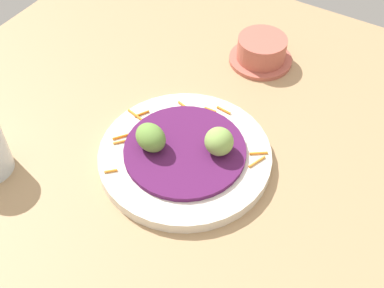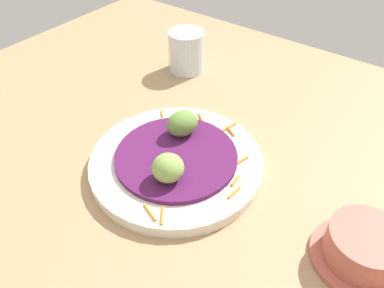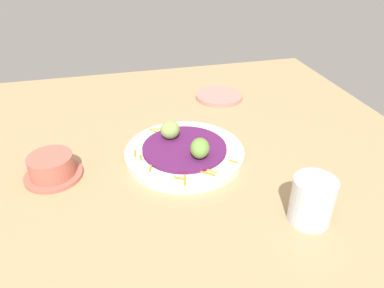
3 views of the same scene
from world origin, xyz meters
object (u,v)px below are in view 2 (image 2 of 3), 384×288
at_px(guac_scoop_center, 168,168).
at_px(terracotta_bowl, 362,248).
at_px(main_plate, 176,163).
at_px(guac_scoop_left, 182,123).
at_px(water_glass, 186,51).

bearing_deg(guac_scoop_center, terracotta_bowl, 11.57).
xyz_separation_m(main_plate, guac_scoop_left, (-0.02, 0.05, 0.04)).
xyz_separation_m(guac_scoop_center, water_glass, (-0.20, 0.30, -0.01)).
bearing_deg(water_glass, guac_scoop_center, -56.82).
relative_size(guac_scoop_center, water_glass, 0.53).
relative_size(guac_scoop_center, terracotta_bowl, 0.39).
distance_m(main_plate, guac_scoop_left, 0.06).
height_order(guac_scoop_center, terracotta_bowl, guac_scoop_center).
xyz_separation_m(terracotta_bowl, water_glass, (-0.46, 0.25, 0.02)).
distance_m(terracotta_bowl, water_glass, 0.52).
bearing_deg(terracotta_bowl, main_plate, -178.55).
xyz_separation_m(guac_scoop_center, terracotta_bowl, (0.26, 0.05, -0.03)).
bearing_deg(water_glass, terracotta_bowl, -28.16).
bearing_deg(water_glass, main_plate, -55.70).
bearing_deg(water_glass, guac_scoop_left, -54.12).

